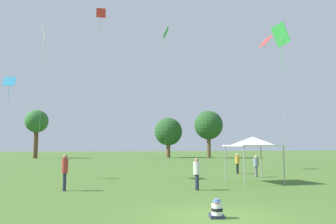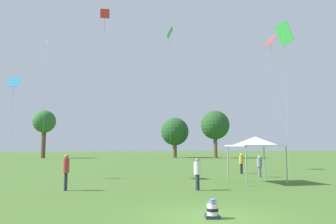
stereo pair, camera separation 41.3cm
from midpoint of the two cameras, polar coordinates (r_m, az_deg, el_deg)
The scene contains 16 objects.
ground_plane at distance 10.80m, azimuth 8.51°, elevation -17.76°, with size 300.00×300.00×0.00m, color #426628.
seated_toddler at distance 10.68m, azimuth 8.89°, elevation -16.61°, with size 0.54×0.62×0.60m.
person_standing_0 at distance 25.01m, azimuth 16.11°, elevation -8.79°, with size 0.52×0.52×1.55m.
person_standing_1 at distance 27.87m, azimuth 13.07°, elevation -8.42°, with size 0.52×0.52×1.66m.
person_standing_2 at distance 17.52m, azimuth -16.67°, elevation -9.39°, with size 0.38×0.38×1.82m.
person_standing_3 at distance 17.05m, azimuth 5.86°, elevation -10.20°, with size 0.51×0.51×1.62m.
canopy_tent at distance 21.01m, azimuth 15.52°, elevation -5.01°, with size 2.89×2.89×2.82m.
kite_0 at distance 25.08m, azimuth -19.90°, elevation 12.23°, with size 0.37×1.27×10.76m.
kite_1 at distance 25.50m, azimuth -24.88°, elevation 4.29°, with size 0.86×0.54×7.10m.
kite_2 at distance 33.61m, azimuth 0.70°, elevation 12.92°, with size 0.82×1.19×14.08m.
kite_3 at distance 30.73m, azimuth -10.57°, elevation 15.13°, with size 0.82×0.24×14.46m.
kite_4 at distance 25.08m, azimuth 20.01°, elevation 12.34°, with size 0.61×1.50×10.82m.
kite_5 at distance 35.87m, azimuth 17.77°, elevation 11.36°, with size 0.91×1.36×13.56m.
distant_tree_0 at distance 67.17m, azimuth 1.37°, elevation -3.46°, with size 5.67×5.67×8.14m.
distant_tree_1 at distance 68.63m, azimuth -20.59°, elevation -1.70°, with size 4.43×4.43×9.36m.
distant_tree_3 at distance 65.52m, azimuth 8.38°, elevation -2.31°, with size 5.68×5.68×9.32m.
Camera 2 is at (-3.74, -9.86, 2.20)m, focal length 35.00 mm.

